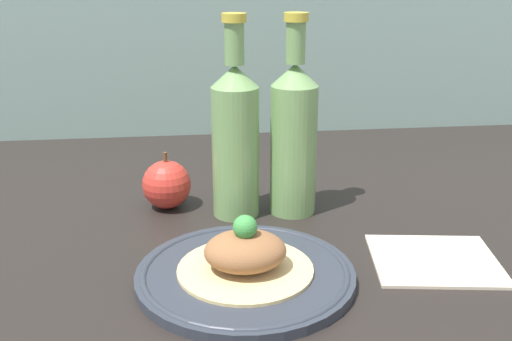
{
  "coord_description": "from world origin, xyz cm",
  "views": [
    {
      "loc": [
        -11.06,
        -73.96,
        35.9
      ],
      "look_at": [
        -2.47,
        -1.58,
        10.22
      ],
      "focal_mm": 42.0,
      "sensor_mm": 36.0,
      "label": 1
    }
  ],
  "objects_px": {
    "plated_food": "(245,254)",
    "apple": "(167,184)",
    "cider_bottle_left": "(235,137)",
    "plate": "(245,274)",
    "cider_bottle_right": "(294,135)"
  },
  "relations": [
    {
      "from": "plated_food",
      "to": "cider_bottle_right",
      "type": "distance_m",
      "value": 0.23
    },
    {
      "from": "plate",
      "to": "plated_food",
      "type": "xyz_separation_m",
      "value": [
        -0.0,
        0.0,
        0.03
      ]
    },
    {
      "from": "plate",
      "to": "apple",
      "type": "height_order",
      "value": "apple"
    },
    {
      "from": "plated_food",
      "to": "cider_bottle_right",
      "type": "bearing_deg",
      "value": 65.33
    },
    {
      "from": "plated_food",
      "to": "apple",
      "type": "bearing_deg",
      "value": 112.22
    },
    {
      "from": "cider_bottle_right",
      "to": "apple",
      "type": "distance_m",
      "value": 0.21
    },
    {
      "from": "cider_bottle_left",
      "to": "plate",
      "type": "bearing_deg",
      "value": -91.88
    },
    {
      "from": "plate",
      "to": "apple",
      "type": "bearing_deg",
      "value": 112.22
    },
    {
      "from": "plated_food",
      "to": "cider_bottle_right",
      "type": "height_order",
      "value": "cider_bottle_right"
    },
    {
      "from": "plate",
      "to": "cider_bottle_right",
      "type": "xyz_separation_m",
      "value": [
        0.09,
        0.2,
        0.11
      ]
    },
    {
      "from": "plate",
      "to": "cider_bottle_right",
      "type": "distance_m",
      "value": 0.25
    },
    {
      "from": "apple",
      "to": "cider_bottle_left",
      "type": "bearing_deg",
      "value": -19.58
    },
    {
      "from": "cider_bottle_right",
      "to": "cider_bottle_left",
      "type": "bearing_deg",
      "value": 180.0
    },
    {
      "from": "plate",
      "to": "cider_bottle_left",
      "type": "distance_m",
      "value": 0.23
    },
    {
      "from": "plate",
      "to": "cider_bottle_left",
      "type": "height_order",
      "value": "cider_bottle_left"
    }
  ]
}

